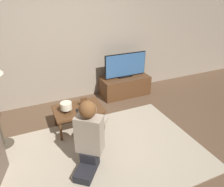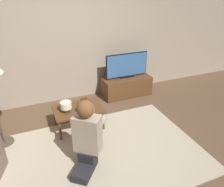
{
  "view_description": "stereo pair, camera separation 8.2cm",
  "coord_description": "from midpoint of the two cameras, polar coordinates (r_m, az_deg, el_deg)",
  "views": [
    {
      "loc": [
        -0.85,
        -2.26,
        2.22
      ],
      "look_at": [
        0.47,
        0.74,
        0.56
      ],
      "focal_mm": 35.0,
      "sensor_mm": 36.0,
      "label": 1
    },
    {
      "loc": [
        -0.78,
        -2.29,
        2.22
      ],
      "look_at": [
        0.47,
        0.74,
        0.56
      ],
      "focal_mm": 35.0,
      "sensor_mm": 36.0,
      "label": 2
    }
  ],
  "objects": [
    {
      "name": "tv_stand",
      "position": [
        4.79,
        2.92,
        2.01
      ],
      "size": [
        1.04,
        0.47,
        0.42
      ],
      "color": "brown",
      "rests_on": "ground_plane"
    },
    {
      "name": "table_lamp",
      "position": [
        3.52,
        -12.53,
        -3.32
      ],
      "size": [
        0.18,
        0.18,
        0.17
      ],
      "color": "#4C3823",
      "rests_on": "coffee_table"
    },
    {
      "name": "person_kneeling",
      "position": [
        2.81,
        -6.84,
        -10.62
      ],
      "size": [
        0.67,
        0.75,
        0.98
      ],
      "rotation": [
        0.0,
        0.0,
        2.46
      ],
      "color": "#232328",
      "rests_on": "rug"
    },
    {
      "name": "tv",
      "position": [
        4.61,
        3.03,
        7.37
      ],
      "size": [
        0.93,
        0.08,
        0.52
      ],
      "color": "black",
      "rests_on": "tv_stand"
    },
    {
      "name": "picture_frame",
      "position": [
        3.66,
        -8.0,
        -2.15
      ],
      "size": [
        0.11,
        0.01,
        0.15
      ],
      "color": "brown",
      "rests_on": "coffee_table"
    },
    {
      "name": "rug",
      "position": [
        3.28,
        -3.14,
        -15.61
      ],
      "size": [
        2.88,
        1.92,
        0.02
      ],
      "color": "#BCAD93",
      "rests_on": "ground_plane"
    },
    {
      "name": "wall_back",
      "position": [
        4.38,
        -12.97,
        14.13
      ],
      "size": [
        10.0,
        0.06,
        2.6
      ],
      "color": "tan",
      "rests_on": "ground_plane"
    },
    {
      "name": "coffee_table",
      "position": [
        3.66,
        -9.44,
        -4.41
      ],
      "size": [
        0.79,
        0.54,
        0.38
      ],
      "color": "brown",
      "rests_on": "ground_plane"
    },
    {
      "name": "remote",
      "position": [
        3.54,
        -9.53,
        -4.65
      ],
      "size": [
        0.04,
        0.15,
        0.02
      ],
      "color": "black",
      "rests_on": "coffee_table"
    },
    {
      "name": "ground_plane",
      "position": [
        3.28,
        -3.14,
        -15.71
      ],
      "size": [
        10.0,
        10.0,
        0.0
      ],
      "primitive_type": "plane",
      "color": "brown"
    }
  ]
}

